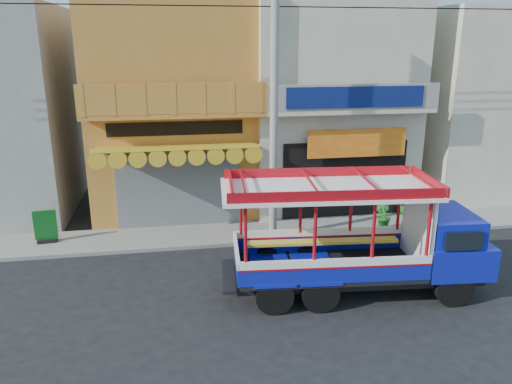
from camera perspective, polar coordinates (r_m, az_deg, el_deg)
ground at (r=13.98m, az=8.77°, el=-10.30°), size 90.00×90.00×0.00m
sidewalk at (r=17.46m, az=4.69°, el=-4.28°), size 30.00×2.00×0.12m
shophouse_left at (r=19.85m, az=-9.39°, el=10.18°), size 6.00×7.50×8.24m
shophouse_right at (r=20.78m, az=7.67°, el=10.53°), size 6.00×6.75×8.24m
party_pilaster at (r=17.07m, az=1.00°, el=8.98°), size 0.35×0.30×8.00m
filler_building_right at (r=23.87m, az=24.11°, el=9.30°), size 6.00×6.00×7.60m
utility_pole at (r=15.47m, az=2.66°, el=12.00°), size 28.00×0.26×9.00m
songthaew_truck at (r=13.16m, az=13.47°, el=-5.14°), size 6.86×2.71×3.13m
green_sign at (r=17.38m, az=-22.89°, el=-3.91°), size 0.70×0.38×1.07m
potted_plant_b at (r=17.65m, az=14.29°, el=-2.58°), size 0.67×0.70×1.01m
potted_plant_c at (r=19.40m, az=16.78°, el=-1.20°), size 0.60×0.60×0.89m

